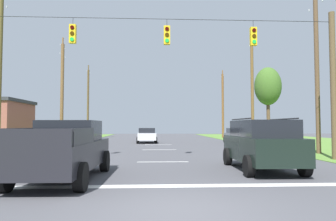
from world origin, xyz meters
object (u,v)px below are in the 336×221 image
distant_car_crossing_white (57,138)px  tree_roadside_right (268,87)px  distant_car_oncoming (236,135)px  utility_pole_distant_left (88,103)px  suv_black (261,143)px  utility_pole_far_right (252,90)px  distant_car_far_parked (147,135)px  utility_pole_distant_right (62,91)px  overhead_signal_span (162,77)px  utility_pole_mid_right (317,65)px  utility_pole_near_left (223,105)px  pickup_truck (65,150)px

distant_car_crossing_white → tree_roadside_right: size_ratio=0.53×
distant_car_oncoming → utility_pole_distant_left: utility_pole_distant_left is taller
suv_black → utility_pole_far_right: utility_pole_far_right is taller
distant_car_far_parked → utility_pole_distant_right: utility_pole_distant_right is taller
utility_pole_far_right → distant_car_far_parked: bearing=179.2°
overhead_signal_span → utility_pole_distant_left: (-9.36, 27.08, 0.65)m
distant_car_far_parked → utility_pole_mid_right: bearing=-49.6°
distant_car_far_parked → utility_pole_near_left: 16.70m
distant_car_far_parked → utility_pole_mid_right: utility_pole_mid_right is taller
utility_pole_distant_right → tree_roadside_right: bearing=4.9°
distant_car_crossing_white → utility_pole_mid_right: utility_pole_mid_right is taller
suv_black → distant_car_far_parked: size_ratio=1.11×
distant_car_oncoming → utility_pole_far_right: utility_pole_far_right is taller
overhead_signal_span → utility_pole_mid_right: (9.91, 3.33, 1.37)m
distant_car_far_parked → utility_pole_distant_left: (-8.28, 10.85, 4.11)m
pickup_truck → tree_roadside_right: size_ratio=0.66×
pickup_truck → utility_pole_distant_left: utility_pole_distant_left is taller
distant_car_oncoming → tree_roadside_right: size_ratio=0.53×
overhead_signal_span → distant_car_far_parked: size_ratio=4.20×
utility_pole_far_right → tree_roadside_right: (2.45, 2.05, 0.65)m
distant_car_crossing_white → utility_pole_near_left: (17.82, 18.52, 3.96)m
utility_pole_distant_right → utility_pole_distant_left: (0.37, 10.85, -0.40)m
utility_pole_far_right → utility_pole_near_left: bearing=91.4°
utility_pole_distant_right → tree_roadside_right: utility_pole_distant_right is taller
distant_car_far_parked → utility_pole_distant_right: bearing=-180.0°
overhead_signal_span → distant_car_far_parked: (-1.09, 16.23, -3.47)m
distant_car_oncoming → distant_car_far_parked: 9.01m
pickup_truck → utility_pole_distant_right: 22.74m
pickup_truck → utility_pole_near_left: size_ratio=0.55×
distant_car_far_parked → overhead_signal_span: bearing=-86.2°
utility_pole_mid_right → utility_pole_near_left: utility_pole_mid_right is taller
distant_car_crossing_white → distant_car_far_parked: same height
distant_car_crossing_white → utility_pole_far_right: bearing=18.8°
distant_car_oncoming → utility_pole_far_right: (2.14, 1.42, 4.66)m
distant_car_oncoming → utility_pole_mid_right: bearing=-79.4°
overhead_signal_span → tree_roadside_right: tree_roadside_right is taller
utility_pole_mid_right → utility_pole_far_right: 12.75m
overhead_signal_span → distant_car_far_parked: 16.63m
suv_black → distant_car_far_parked: (-4.94, 19.65, -0.27)m
utility_pole_far_right → tree_roadside_right: 3.26m
overhead_signal_span → distant_car_crossing_white: overhead_signal_span is taller
suv_black → distant_car_crossing_white: size_ratio=1.10×
utility_pole_distant_right → distant_car_oncoming: bearing=-5.1°
distant_car_crossing_white → utility_pole_far_right: size_ratio=0.39×
suv_black → utility_pole_distant_left: (-13.21, 30.50, 3.84)m
suv_black → distant_car_oncoming: size_ratio=1.10×
distant_car_far_parked → distant_car_crossing_white: bearing=-138.3°
pickup_truck → utility_pole_distant_left: size_ratio=0.54×
utility_pole_far_right → utility_pole_distant_right: 19.66m
utility_pole_far_right → utility_pole_distant_left: size_ratio=1.10×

